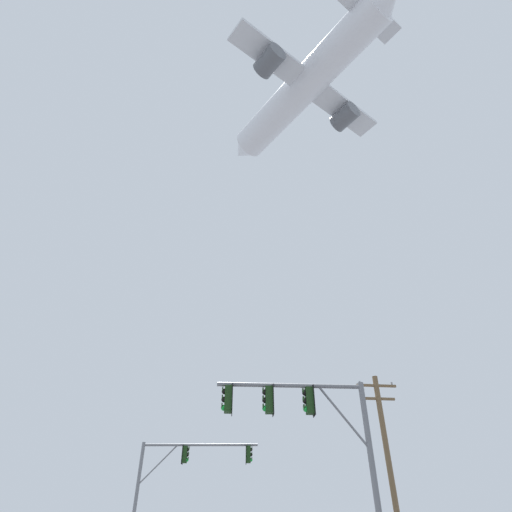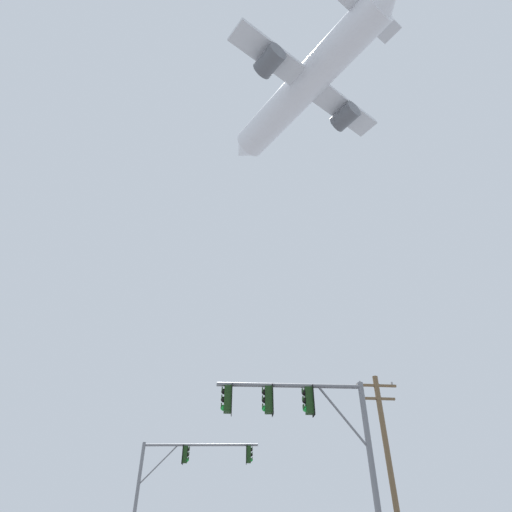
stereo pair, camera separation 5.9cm
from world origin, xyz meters
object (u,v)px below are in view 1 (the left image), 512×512
at_px(signal_pole_far, 181,471).
at_px(airplane, 305,86).
at_px(signal_pole_near, 308,424).
at_px(utility_pole, 388,461).

bearing_deg(signal_pole_far, airplane, 13.67).
bearing_deg(airplane, signal_pole_far, -166.33).
bearing_deg(signal_pole_near, airplane, 68.94).
xyz_separation_m(signal_pole_near, airplane, (5.74, 14.92, 42.99)).
bearing_deg(utility_pole, signal_pole_near, -127.76).
relative_size(signal_pole_far, airplane, 0.26).
bearing_deg(signal_pole_near, utility_pole, 52.24).
xyz_separation_m(signal_pole_near, utility_pole, (5.48, 7.07, -0.08)).
height_order(signal_pole_near, airplane, airplane).
bearing_deg(signal_pole_far, signal_pole_near, -68.15).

